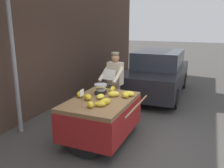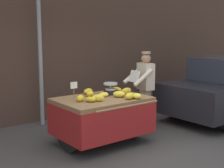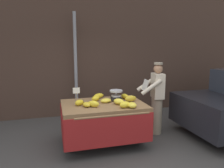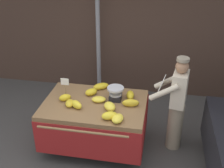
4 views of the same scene
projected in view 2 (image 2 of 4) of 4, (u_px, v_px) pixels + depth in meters
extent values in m
plane|color=#423F3D|center=(126.00, 153.00, 5.70)|extent=(60.00, 60.00, 0.00)
cube|color=#473328|center=(47.00, 33.00, 7.67)|extent=(16.00, 0.24, 4.24)
cylinder|color=gray|center=(40.00, 60.00, 7.22)|extent=(0.09, 0.09, 3.02)
cube|color=olive|center=(102.00, 100.00, 6.07)|extent=(1.70, 1.19, 0.08)
cylinder|color=black|center=(67.00, 131.00, 5.68)|extent=(0.05, 0.78, 0.78)
cylinder|color=#B7B7BC|center=(66.00, 132.00, 5.66)|extent=(0.01, 0.14, 0.14)
cylinder|color=black|center=(132.00, 117.00, 6.61)|extent=(0.05, 0.78, 0.78)
cylinder|color=#B7B7BC|center=(133.00, 117.00, 6.63)|extent=(0.01, 0.14, 0.14)
cylinder|color=#4C4742|center=(88.00, 117.00, 6.54)|extent=(0.05, 0.05, 0.82)
cube|color=maroon|center=(122.00, 124.00, 5.66)|extent=(1.70, 0.02, 0.60)
cube|color=maroon|center=(85.00, 111.00, 6.59)|extent=(1.70, 0.02, 0.60)
cube|color=maroon|center=(63.00, 125.00, 5.61)|extent=(0.02, 1.19, 0.60)
cube|color=maroon|center=(135.00, 111.00, 6.64)|extent=(0.02, 1.19, 0.60)
cylinder|color=olive|center=(128.00, 106.00, 5.46)|extent=(1.36, 0.04, 0.04)
cube|color=black|center=(110.00, 92.00, 6.38)|extent=(0.20, 0.20, 0.09)
cylinder|color=#B7B7BC|center=(110.00, 87.00, 6.36)|extent=(0.02, 0.02, 0.11)
cylinder|color=#B7B7BC|center=(110.00, 84.00, 6.35)|extent=(0.28, 0.28, 0.04)
cylinder|color=#B7B7BC|center=(110.00, 89.00, 6.37)|extent=(0.21, 0.21, 0.03)
cylinder|color=#997A51|center=(74.00, 94.00, 5.82)|extent=(0.01, 0.01, 0.22)
cube|color=white|center=(74.00, 85.00, 5.79)|extent=(0.14, 0.01, 0.12)
ellipsoid|color=yellow|center=(119.00, 94.00, 6.10)|extent=(0.27, 0.30, 0.12)
ellipsoid|color=gold|center=(80.00, 98.00, 5.73)|extent=(0.23, 0.21, 0.12)
ellipsoid|color=gold|center=(88.00, 91.00, 6.44)|extent=(0.32, 0.29, 0.11)
ellipsoid|color=gold|center=(126.00, 91.00, 6.42)|extent=(0.29, 0.16, 0.13)
ellipsoid|color=yellow|center=(130.00, 96.00, 5.93)|extent=(0.28, 0.24, 0.12)
ellipsoid|color=yellow|center=(103.00, 95.00, 6.13)|extent=(0.26, 0.19, 0.09)
ellipsoid|color=yellow|center=(98.00, 98.00, 5.74)|extent=(0.26, 0.23, 0.13)
ellipsoid|color=gold|center=(90.00, 99.00, 5.70)|extent=(0.18, 0.24, 0.09)
ellipsoid|color=gold|center=(117.00, 90.00, 6.60)|extent=(0.16, 0.27, 0.11)
ellipsoid|color=yellow|center=(136.00, 96.00, 5.98)|extent=(0.20, 0.25, 0.10)
ellipsoid|color=gold|center=(90.00, 93.00, 6.17)|extent=(0.26, 0.25, 0.12)
cylinder|color=gray|center=(145.00, 109.00, 7.15)|extent=(0.26, 0.26, 0.88)
cube|color=beige|center=(146.00, 76.00, 7.03)|extent=(0.28, 0.41, 0.58)
sphere|color=#9E7051|center=(146.00, 58.00, 6.96)|extent=(0.21, 0.21, 0.21)
cylinder|color=gray|center=(146.00, 53.00, 6.94)|extent=(0.20, 0.20, 0.05)
cylinder|color=beige|center=(143.00, 78.00, 6.74)|extent=(0.49, 0.16, 0.37)
cylinder|color=beige|center=(132.00, 75.00, 7.11)|extent=(0.49, 0.16, 0.37)
cube|color=silver|center=(134.00, 76.00, 6.88)|extent=(0.14, 0.35, 0.25)
cylinder|color=black|center=(175.00, 106.00, 8.05)|extent=(0.60, 0.19, 0.60)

